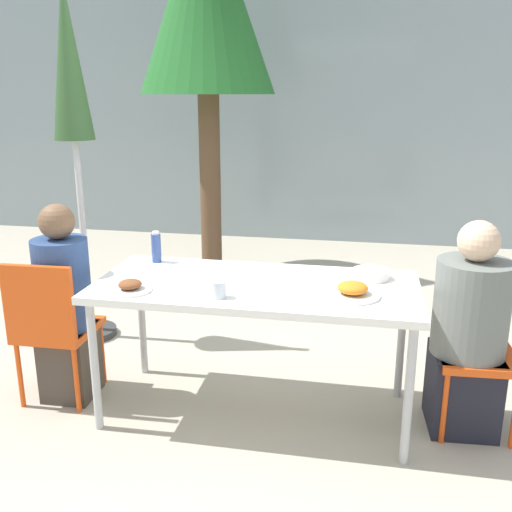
{
  "coord_description": "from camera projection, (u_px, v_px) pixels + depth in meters",
  "views": [
    {
      "loc": [
        0.54,
        -2.79,
        1.72
      ],
      "look_at": [
        0.0,
        0.0,
        0.91
      ],
      "focal_mm": 40.0,
      "sensor_mm": 36.0,
      "label": 1
    }
  ],
  "objects": [
    {
      "name": "dining_table",
      "position": [
        256.0,
        293.0,
        3.02
      ],
      "size": [
        1.7,
        0.77,
        0.76
      ],
      "color": "white",
      "rests_on": "ground"
    },
    {
      "name": "person_left",
      "position": [
        65.0,
        308.0,
        3.23
      ],
      "size": [
        0.31,
        0.31,
        1.15
      ],
      "rotation": [
        0.0,
        0.0,
        0.02
      ],
      "color": "#473D33",
      "rests_on": "ground"
    },
    {
      "name": "building_facade",
      "position": [
        322.0,
        113.0,
        6.61
      ],
      "size": [
        10.0,
        0.2,
        3.0
      ],
      "color": "#89999E",
      "rests_on": "ground"
    },
    {
      "name": "bottle",
      "position": [
        156.0,
        247.0,
        3.36
      ],
      "size": [
        0.06,
        0.06,
        0.19
      ],
      "color": "#334C8E",
      "rests_on": "dining_table"
    },
    {
      "name": "ground_plane",
      "position": [
        256.0,
        411.0,
        3.21
      ],
      "size": [
        24.0,
        24.0,
        0.0
      ],
      "primitive_type": "plane",
      "color": "#B2A893"
    },
    {
      "name": "closed_umbrella",
      "position": [
        71.0,
        88.0,
        3.73
      ],
      "size": [
        0.36,
        0.36,
        2.46
      ],
      "color": "#333333",
      "rests_on": "ground"
    },
    {
      "name": "drinking_cup",
      "position": [
        218.0,
        289.0,
        2.78
      ],
      "size": [
        0.08,
        0.08,
        0.08
      ],
      "color": "silver",
      "rests_on": "dining_table"
    },
    {
      "name": "salad_bowl",
      "position": [
        371.0,
        274.0,
        3.07
      ],
      "size": [
        0.2,
        0.2,
        0.05
      ],
      "color": "white",
      "rests_on": "dining_table"
    },
    {
      "name": "plate_0",
      "position": [
        130.0,
        287.0,
        2.88
      ],
      "size": [
        0.21,
        0.21,
        0.06
      ],
      "color": "white",
      "rests_on": "dining_table"
    },
    {
      "name": "plate_1",
      "position": [
        353.0,
        291.0,
        2.8
      ],
      "size": [
        0.27,
        0.27,
        0.07
      ],
      "color": "white",
      "rests_on": "dining_table"
    },
    {
      "name": "chair_left",
      "position": [
        51.0,
        322.0,
        3.18
      ],
      "size": [
        0.41,
        0.41,
        0.85
      ],
      "rotation": [
        0.0,
        0.0,
        0.02
      ],
      "color": "#E54C14",
      "rests_on": "ground"
    },
    {
      "name": "chair_right",
      "position": [
        474.0,
        335.0,
        3.0
      ],
      "size": [
        0.42,
        0.42,
        0.85
      ],
      "rotation": [
        0.0,
        0.0,
        -3.09
      ],
      "color": "#E54C14",
      "rests_on": "ground"
    },
    {
      "name": "person_right",
      "position": [
        468.0,
        336.0,
        2.93
      ],
      "size": [
        0.38,
        0.38,
        1.13
      ],
      "rotation": [
        0.0,
        0.0,
        -3.09
      ],
      "color": "black",
      "rests_on": "ground"
    }
  ]
}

